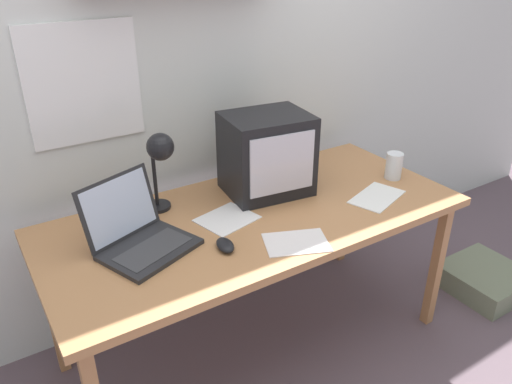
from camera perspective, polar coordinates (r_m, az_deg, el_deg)
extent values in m
plane|color=#64525B|center=(2.52, 0.00, -16.83)|extent=(12.00, 12.00, 0.00)
cube|color=silver|center=(2.33, -7.26, 15.74)|extent=(5.60, 0.06, 2.60)
cube|color=white|center=(2.15, -19.10, 11.58)|extent=(0.46, 0.01, 0.48)
cube|color=#B87D4D|center=(2.10, 0.00, -2.86)|extent=(1.76, 0.79, 0.03)
cube|color=#B87D4D|center=(2.57, 19.94, -7.91)|extent=(0.04, 0.05, 0.68)
cube|color=#B87D4D|center=(2.34, -22.32, -12.21)|extent=(0.04, 0.05, 0.68)
cube|color=#B87D4D|center=(2.95, 9.98, -1.93)|extent=(0.04, 0.05, 0.68)
cube|color=black|center=(2.21, 1.20, 4.37)|extent=(0.40, 0.33, 0.36)
cube|color=silver|center=(2.08, 3.03, 3.18)|extent=(0.30, 0.04, 0.26)
cube|color=#232326|center=(1.88, -12.00, -6.44)|extent=(0.39, 0.34, 0.02)
cube|color=#38383A|center=(1.86, -11.65, -6.38)|extent=(0.30, 0.22, 0.00)
cube|color=#232326|center=(1.92, -15.38, -1.72)|extent=(0.32, 0.18, 0.24)
cube|color=silver|center=(1.92, -15.38, -1.72)|extent=(0.29, 0.16, 0.21)
cylinder|color=black|center=(2.17, -11.18, -1.61)|extent=(0.11, 0.11, 0.01)
cylinder|color=black|center=(2.10, -11.53, 1.97)|extent=(0.02, 0.02, 0.28)
sphere|color=black|center=(2.00, -10.89, 5.09)|extent=(0.11, 0.11, 0.11)
cylinder|color=white|center=(2.46, 15.48, 2.90)|extent=(0.08, 0.08, 0.13)
cylinder|color=orange|center=(2.47, 15.43, 2.52)|extent=(0.07, 0.07, 0.09)
ellipsoid|color=black|center=(1.85, -3.55, -6.08)|extent=(0.08, 0.11, 0.03)
cube|color=white|center=(2.28, 13.65, -0.55)|extent=(0.30, 0.24, 0.00)
cube|color=white|center=(2.05, -3.33, -3.08)|extent=(0.26, 0.23, 0.00)
cube|color=white|center=(1.90, 4.61, -5.77)|extent=(0.28, 0.24, 0.00)
cube|color=gray|center=(3.07, 24.67, -9.04)|extent=(0.40, 0.40, 0.13)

